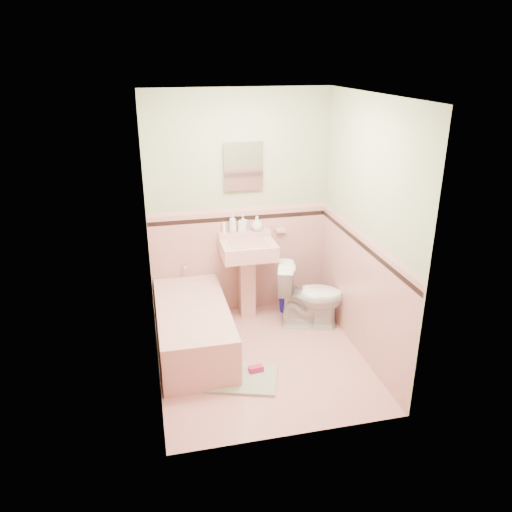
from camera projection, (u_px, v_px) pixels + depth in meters
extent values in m
plane|color=#DB988F|center=(262.00, 359.00, 4.97)|extent=(2.20, 2.20, 0.00)
plane|color=white|center=(263.00, 95.00, 4.04)|extent=(2.20, 2.20, 0.00)
plane|color=beige|center=(239.00, 207.00, 5.50)|extent=(2.50, 0.00, 2.50)
plane|color=beige|center=(299.00, 293.00, 3.51)|extent=(2.50, 0.00, 2.50)
plane|color=beige|center=(149.00, 249.00, 4.30)|extent=(0.00, 2.50, 2.50)
plane|color=beige|center=(366.00, 232.00, 4.71)|extent=(0.00, 2.50, 2.50)
plane|color=#DD9E94|center=(240.00, 262.00, 5.73)|extent=(2.00, 0.00, 2.00)
plane|color=#DD9E94|center=(296.00, 370.00, 3.77)|extent=(2.00, 0.00, 2.00)
plane|color=#DD9E94|center=(156.00, 316.00, 4.54)|extent=(0.00, 2.20, 2.20)
plane|color=#DD9E94|center=(359.00, 294.00, 4.95)|extent=(0.00, 2.20, 2.20)
plane|color=black|center=(239.00, 218.00, 5.53)|extent=(2.00, 0.00, 2.00)
plane|color=black|center=(298.00, 309.00, 3.58)|extent=(2.00, 0.00, 2.00)
plane|color=black|center=(152.00, 263.00, 4.35)|extent=(0.00, 2.20, 2.20)
plane|color=black|center=(363.00, 245.00, 4.76)|extent=(0.00, 2.20, 2.20)
plane|color=#DB9996|center=(239.00, 210.00, 5.49)|extent=(2.00, 0.00, 2.00)
plane|color=#DB9996|center=(298.00, 296.00, 3.54)|extent=(2.00, 0.00, 2.00)
plane|color=#DB9996|center=(151.00, 252.00, 4.31)|extent=(0.00, 2.20, 2.20)
plane|color=#DB9996|center=(363.00, 235.00, 4.72)|extent=(0.00, 2.20, 2.20)
cube|color=#D69A92|center=(193.00, 329.00, 5.06)|extent=(0.70, 1.50, 0.45)
cylinder|color=silver|center=(185.00, 265.00, 5.56)|extent=(0.04, 0.12, 0.04)
cylinder|color=silver|center=(245.00, 235.00, 5.53)|extent=(0.02, 0.02, 0.10)
cube|color=white|center=(243.00, 166.00, 5.31)|extent=(0.39, 0.04, 0.49)
cube|color=#D69A92|center=(280.00, 230.00, 5.67)|extent=(0.11, 0.06, 0.04)
imported|color=#B2B2B2|center=(233.00, 223.00, 5.49)|extent=(0.09, 0.09, 0.21)
imported|color=#B2B2B2|center=(243.00, 223.00, 5.52)|extent=(0.12, 0.12, 0.19)
imported|color=#B2B2B2|center=(257.00, 223.00, 5.55)|extent=(0.16, 0.16, 0.17)
cylinder|color=white|center=(224.00, 228.00, 5.49)|extent=(0.04, 0.04, 0.12)
imported|color=white|center=(310.00, 295.00, 5.48)|extent=(0.79, 0.60, 0.72)
cube|color=#92A287|center=(239.00, 379.00, 4.64)|extent=(0.80, 0.65, 0.03)
cube|color=#BF1E59|center=(256.00, 369.00, 4.72)|extent=(0.14, 0.08, 0.06)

